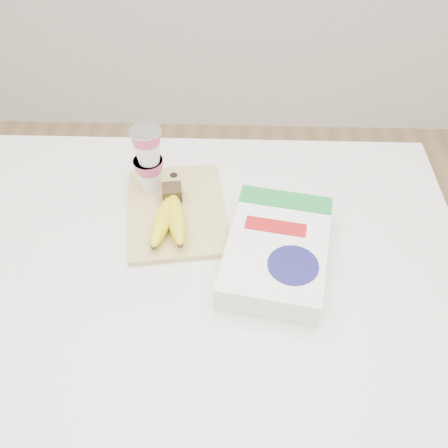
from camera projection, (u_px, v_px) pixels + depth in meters
The scene contains 6 objects.
room at pixel (152, 148), 0.90m from camera, with size 4.00×4.00×4.00m.
table at pixel (181, 369), 1.51m from camera, with size 1.38×0.92×1.03m, color white.
cutting_board at pixel (177, 211), 1.23m from camera, with size 0.23×0.32×0.02m, color #D8C376.
bananas at pixel (170, 216), 1.18m from camera, with size 0.10×0.21×0.06m.
yogurt_stack at pixel (148, 158), 1.21m from camera, with size 0.08×0.08×0.18m.
cereal_box at pixel (277, 250), 1.11m from camera, with size 0.27×0.35×0.07m.
Camera 1 is at (0.15, -0.72, 1.91)m, focal length 40.00 mm.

